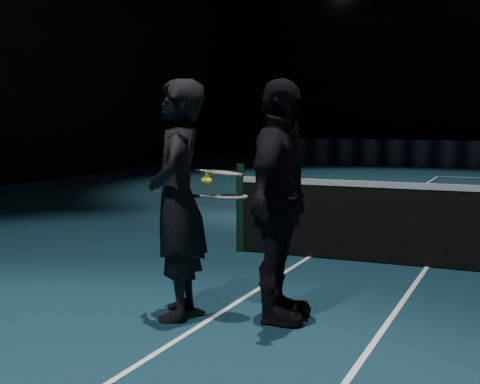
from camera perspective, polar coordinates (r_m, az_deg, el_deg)
The scene contains 6 objects.
net_post_left at distance 8.35m, azimuth 0.03°, elevation -1.37°, with size 0.10×0.10×1.10m, color black.
player_a at distance 5.59m, azimuth -5.37°, elevation -0.66°, with size 0.73×0.48×2.00m, color black.
player_b at distance 5.46m, azimuth 3.35°, elevation -0.81°, with size 1.17×0.49×2.00m, color black.
racket_lower at distance 5.50m, azimuth -0.80°, elevation -0.40°, with size 0.68×0.22×0.03m, color black, non-canonical shape.
racket_upper at distance 5.53m, azimuth -1.26°, elevation 1.61°, with size 0.68×0.22×0.03m, color black, non-canonical shape.
tennis_balls at distance 5.52m, azimuth -2.80°, elevation 1.09°, with size 0.12×0.10×0.12m, color gold, non-canonical shape.
Camera 1 is at (-3.10, -7.58, 1.69)m, focal length 50.00 mm.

